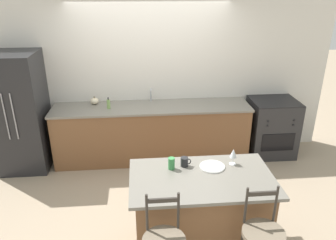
% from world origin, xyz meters
% --- Properties ---
extents(ground_plane, '(18.00, 18.00, 0.00)m').
position_xyz_m(ground_plane, '(0.00, 0.00, 0.00)').
color(ground_plane, tan).
extents(wall_back, '(6.00, 0.07, 2.70)m').
position_xyz_m(wall_back, '(0.00, 0.73, 1.35)').
color(wall_back, silver).
rests_on(wall_back, ground_plane).
extents(back_counter, '(3.16, 0.71, 0.94)m').
position_xyz_m(back_counter, '(0.00, 0.39, 0.47)').
color(back_counter, brown).
rests_on(back_counter, ground_plane).
extents(sink_faucet, '(0.02, 0.13, 0.22)m').
position_xyz_m(sink_faucet, '(0.00, 0.59, 1.07)').
color(sink_faucet, '#ADAFB5').
rests_on(sink_faucet, back_counter).
extents(kitchen_island, '(1.49, 0.87, 0.93)m').
position_xyz_m(kitchen_island, '(0.43, -1.71, 0.47)').
color(kitchen_island, brown).
rests_on(kitchen_island, ground_plane).
extents(refrigerator, '(0.74, 0.79, 1.84)m').
position_xyz_m(refrigerator, '(-2.02, 0.32, 0.92)').
color(refrigerator, '#232326').
rests_on(refrigerator, ground_plane).
extents(oven_range, '(0.76, 0.68, 0.97)m').
position_xyz_m(oven_range, '(2.03, 0.37, 0.48)').
color(oven_range, '#28282B').
rests_on(oven_range, ground_plane).
extents(dinner_plate, '(0.27, 0.27, 0.02)m').
position_xyz_m(dinner_plate, '(0.57, -1.52, 0.94)').
color(dinner_plate, white).
rests_on(dinner_plate, kitchen_island).
extents(wine_glass, '(0.08, 0.08, 0.18)m').
position_xyz_m(wine_glass, '(0.81, -1.48, 1.06)').
color(wine_glass, white).
rests_on(wine_glass, kitchen_island).
extents(coffee_mug, '(0.12, 0.08, 0.10)m').
position_xyz_m(coffee_mug, '(0.28, -1.47, 0.98)').
color(coffee_mug, '#232326').
rests_on(coffee_mug, kitchen_island).
extents(tumbler_cup, '(0.07, 0.07, 0.13)m').
position_xyz_m(tumbler_cup, '(0.13, -1.52, 1.00)').
color(tumbler_cup, '#3D934C').
rests_on(tumbler_cup, kitchen_island).
extents(pumpkin_decoration, '(0.13, 0.13, 0.13)m').
position_xyz_m(pumpkin_decoration, '(-0.92, 0.55, 0.99)').
color(pumpkin_decoration, beige).
rests_on(pumpkin_decoration, back_counter).
extents(soap_bottle, '(0.05, 0.05, 0.18)m').
position_xyz_m(soap_bottle, '(-0.67, 0.33, 1.01)').
color(soap_bottle, '#89B260').
rests_on(soap_bottle, back_counter).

